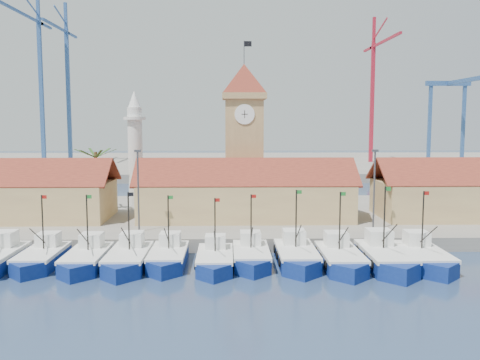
{
  "coord_description": "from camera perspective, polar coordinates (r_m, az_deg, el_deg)",
  "views": [
    {
      "loc": [
        -2.14,
        -46.21,
        13.66
      ],
      "look_at": [
        -0.72,
        18.0,
        6.53
      ],
      "focal_mm": 40.0,
      "sensor_mm": 36.0,
      "label": 1
    }
  ],
  "objects": [
    {
      "name": "gantry",
      "position": [
        165.9,
        21.7,
        8.1
      ],
      "size": [
        13.0,
        22.0,
        23.2
      ],
      "color": "#2F5691",
      "rests_on": "terminal"
    },
    {
      "name": "quay",
      "position": [
        71.42,
        0.47,
        -4.08
      ],
      "size": [
        140.0,
        32.0,
        1.5
      ],
      "primitive_type": "cube",
      "color": "gray",
      "rests_on": "ground"
    },
    {
      "name": "boat_6",
      "position": [
        51.28,
        1.22,
        -8.27
      ],
      "size": [
        3.4,
        9.33,
        7.06
      ],
      "color": "navy",
      "rests_on": "ground"
    },
    {
      "name": "boat_1",
      "position": [
        54.03,
        -20.47,
        -7.91
      ],
      "size": [
        3.42,
        9.36,
        7.08
      ],
      "color": "navy",
      "rests_on": "ground"
    },
    {
      "name": "palm_tree",
      "position": [
        74.75,
        -15.09,
        0.43
      ],
      "size": [
        5.6,
        5.03,
        8.39
      ],
      "color": "brown",
      "rests_on": "quay"
    },
    {
      "name": "boat_8",
      "position": [
        51.07,
        10.73,
        -8.39
      ],
      "size": [
        3.6,
        9.87,
        7.47
      ],
      "color": "navy",
      "rests_on": "ground"
    },
    {
      "name": "boat_10",
      "position": [
        53.42,
        19.12,
        -7.98
      ],
      "size": [
        3.61,
        9.9,
        7.49
      ],
      "color": "navy",
      "rests_on": "ground"
    },
    {
      "name": "minaret",
      "position": [
        75.42,
        -11.1,
        3.23
      ],
      "size": [
        3.0,
        3.0,
        16.3
      ],
      "color": "silver",
      "rests_on": "quay"
    },
    {
      "name": "boat_3",
      "position": [
        51.21,
        -11.88,
        -8.38
      ],
      "size": [
        3.59,
        9.82,
        7.43
      ],
      "color": "navy",
      "rests_on": "ground"
    },
    {
      "name": "lamp_posts",
      "position": [
        58.71,
        1.32,
        -0.69
      ],
      "size": [
        80.7,
        0.25,
        9.03
      ],
      "color": "#3F3F44",
      "rests_on": "quay"
    },
    {
      "name": "crane_blue_far",
      "position": [
        155.51,
        -20.76,
        11.19
      ],
      "size": [
        1.0,
        37.09,
        46.03
      ],
      "color": "#2F5691",
      "rests_on": "terminal"
    },
    {
      "name": "boat_2",
      "position": [
        52.23,
        -16.11,
        -8.23
      ],
      "size": [
        3.46,
        9.48,
        7.18
      ],
      "color": "navy",
      "rests_on": "ground"
    },
    {
      "name": "boat_5",
      "position": [
        50.1,
        -2.69,
        -8.65
      ],
      "size": [
        3.32,
        9.09,
        6.88
      ],
      "color": "navy",
      "rests_on": "ground"
    },
    {
      "name": "clock_tower",
      "position": [
        72.26,
        0.43,
        4.99
      ],
      "size": [
        5.8,
        5.8,
        22.7
      ],
      "color": "tan",
      "rests_on": "quay"
    },
    {
      "name": "terminal",
      "position": [
        156.74,
        -0.49,
        1.7
      ],
      "size": [
        240.0,
        80.0,
        2.0
      ],
      "primitive_type": "cube",
      "color": "gray",
      "rests_on": "ground"
    },
    {
      "name": "boat_7",
      "position": [
        51.34,
        6.09,
        -8.23
      ],
      "size": [
        3.63,
        9.95,
        7.53
      ],
      "color": "navy",
      "rests_on": "ground"
    },
    {
      "name": "boat_4",
      "position": [
        51.39,
        -7.7,
        -8.3
      ],
      "size": [
        3.38,
        9.26,
        7.01
      ],
      "color": "navy",
      "rests_on": "ground"
    },
    {
      "name": "crane_blue_near",
      "position": [
        160.35,
        -18.0,
        10.57
      ],
      "size": [
        1.0,
        29.41,
        44.43
      ],
      "color": "#2F5691",
      "rests_on": "terminal"
    },
    {
      "name": "crane_red_right",
      "position": [
        155.39,
        14.12,
        10.12
      ],
      "size": [
        1.0,
        33.78,
        40.27
      ],
      "color": "#AC1A2D",
      "rests_on": "terminal"
    },
    {
      "name": "ground",
      "position": [
        48.23,
        1.35,
        -10.11
      ],
      "size": [
        400.0,
        400.0,
        0.0
      ],
      "primitive_type": "plane",
      "color": "navy",
      "rests_on": "ground"
    },
    {
      "name": "boat_9",
      "position": [
        51.97,
        15.33,
        -8.19
      ],
      "size": [
        3.86,
        10.56,
        7.99
      ],
      "color": "navy",
      "rests_on": "ground"
    },
    {
      "name": "hall_center",
      "position": [
        66.95,
        0.57,
        -1.97
      ],
      "size": [
        27.04,
        10.13,
        7.61
      ],
      "color": "tan",
      "rests_on": "quay"
    }
  ]
}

